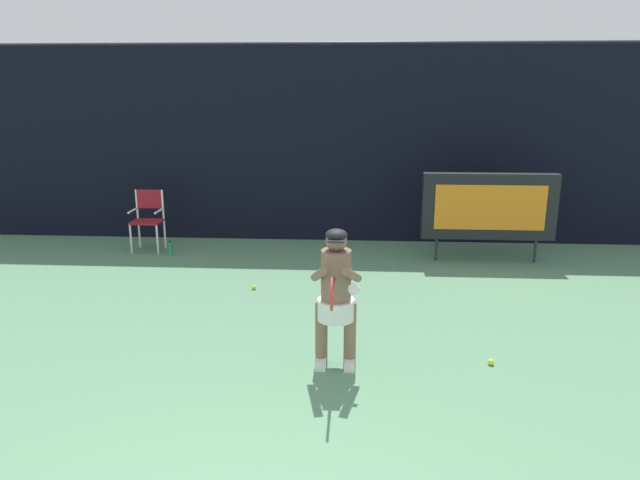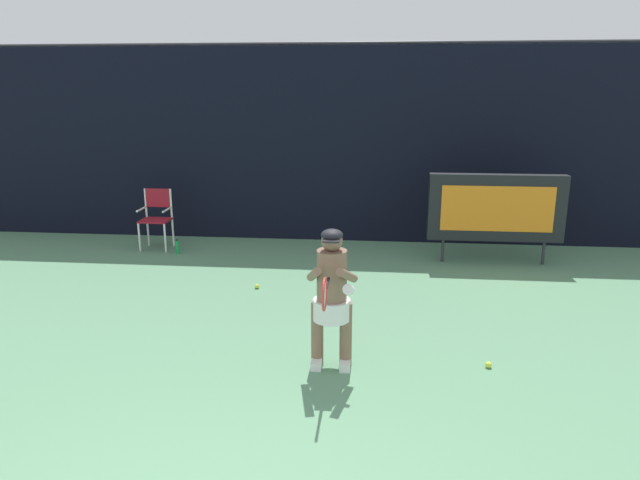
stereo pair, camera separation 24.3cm
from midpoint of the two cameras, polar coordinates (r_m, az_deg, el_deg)
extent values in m
cube|color=black|center=(10.82, -1.23, 9.36)|extent=(18.00, 0.12, 3.60)
cylinder|color=#38383D|center=(10.80, -1.29, 19.07)|extent=(18.00, 0.05, 0.05)
cube|color=black|center=(9.85, 15.83, 3.25)|extent=(2.20, 0.20, 1.10)
cube|color=orange|center=(9.75, 15.96, 3.12)|extent=(1.80, 0.01, 0.75)
cylinder|color=#2D2D33|center=(9.88, 10.85, -0.89)|extent=(0.05, 0.05, 0.40)
cylinder|color=#2D2D33|center=(10.23, 20.06, -1.01)|extent=(0.05, 0.05, 0.40)
cylinder|color=white|center=(10.69, -18.99, 0.08)|extent=(0.04, 0.04, 0.52)
cylinder|color=white|center=(10.51, -16.58, 0.04)|extent=(0.04, 0.04, 0.52)
cylinder|color=white|center=(11.05, -18.20, 0.62)|extent=(0.04, 0.04, 0.52)
cylinder|color=white|center=(10.88, -15.86, 0.59)|extent=(0.04, 0.04, 0.52)
cube|color=maroon|center=(10.72, -17.52, 1.76)|extent=(0.52, 0.44, 0.03)
cylinder|color=white|center=(10.94, -18.43, 3.36)|extent=(0.04, 0.04, 0.56)
cylinder|color=white|center=(10.77, -16.06, 3.37)|extent=(0.04, 0.04, 0.56)
cube|color=maroon|center=(10.83, -17.30, 3.94)|extent=(0.48, 0.02, 0.34)
cylinder|color=white|center=(10.77, -18.80, 2.83)|extent=(0.04, 0.44, 0.04)
cylinder|color=white|center=(10.59, -16.40, 2.83)|extent=(0.04, 0.44, 0.04)
cylinder|color=#1C9649|center=(10.39, -15.39, -0.85)|extent=(0.07, 0.07, 0.24)
cylinder|color=black|center=(10.35, -15.44, -0.14)|extent=(0.03, 0.03, 0.03)
cube|color=white|center=(6.16, -1.05, -12.12)|extent=(0.11, 0.26, 0.09)
cube|color=white|center=(6.15, 1.80, -12.20)|extent=(0.11, 0.26, 0.09)
cylinder|color=brown|center=(6.07, -1.03, -9.32)|extent=(0.13, 0.13, 0.71)
cylinder|color=brown|center=(6.06, 1.84, -9.39)|extent=(0.13, 0.13, 0.71)
cylinder|color=silver|center=(5.96, 0.41, -6.93)|extent=(0.39, 0.39, 0.22)
cylinder|color=brown|center=(5.83, 0.42, -3.67)|extent=(0.31, 0.31, 0.56)
sphere|color=brown|center=(5.72, 0.42, -0.07)|extent=(0.22, 0.22, 0.22)
ellipsoid|color=black|center=(5.71, 0.43, 0.51)|extent=(0.22, 0.22, 0.12)
cube|color=black|center=(5.62, 0.37, -0.06)|extent=(0.17, 0.12, 0.02)
cylinder|color=brown|center=(5.66, -1.35, -3.46)|extent=(0.21, 0.51, 0.29)
cylinder|color=brown|center=(5.65, 2.00, -3.53)|extent=(0.21, 0.51, 0.29)
cylinder|color=white|center=(5.57, 2.16, -4.93)|extent=(0.13, 0.11, 0.12)
cylinder|color=black|center=(5.48, 0.06, -4.33)|extent=(0.03, 0.28, 0.03)
torus|color=red|center=(5.19, -0.15, -5.43)|extent=(0.02, 0.31, 0.31)
ellipsoid|color=silver|center=(5.19, -0.15, -5.43)|extent=(0.01, 0.26, 0.26)
sphere|color=#CCDB3D|center=(8.44, -7.44, -4.69)|extent=(0.07, 0.07, 0.07)
sphere|color=#CCDB3D|center=(6.42, 15.66, -11.65)|extent=(0.07, 0.07, 0.07)
camera|label=1|loc=(0.12, -90.85, -0.23)|focal=32.03mm
camera|label=2|loc=(0.12, 89.15, 0.23)|focal=32.03mm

